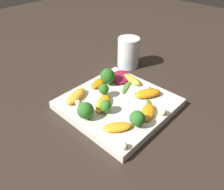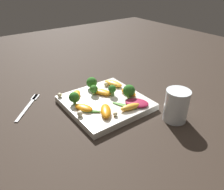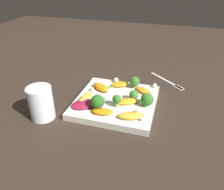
# 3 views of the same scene
# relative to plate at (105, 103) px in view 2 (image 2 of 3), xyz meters

# --- Properties ---
(ground_plane) EXTENTS (2.40, 2.40, 0.00)m
(ground_plane) POSITION_rel_plate_xyz_m (0.00, 0.00, -0.01)
(ground_plane) COLOR #2D231C
(plate) EXTENTS (0.26, 0.26, 0.02)m
(plate) POSITION_rel_plate_xyz_m (0.00, 0.00, 0.00)
(plate) COLOR silver
(plate) RESTS_ON ground_plane
(drinking_glass) EXTENTS (0.07, 0.07, 0.10)m
(drinking_glass) POSITION_rel_plate_xyz_m (-0.13, 0.20, 0.04)
(drinking_glass) COLOR white
(drinking_glass) RESTS_ON ground_plane
(fork) EXTENTS (0.13, 0.14, 0.01)m
(fork) POSITION_rel_plate_xyz_m (0.21, -0.16, -0.01)
(fork) COLOR silver
(fork) RESTS_ON ground_plane
(radicchio_leaf_0) EXTENTS (0.09, 0.10, 0.01)m
(radicchio_leaf_0) POSITION_rel_plate_xyz_m (-0.07, 0.09, 0.02)
(radicchio_leaf_0) COLOR maroon
(radicchio_leaf_0) RESTS_ON plate
(orange_segment_0) EXTENTS (0.04, 0.07, 0.02)m
(orange_segment_0) POSITION_rel_plate_xyz_m (-0.09, 0.02, 0.02)
(orange_segment_0) COLOR orange
(orange_segment_0) RESTS_ON plate
(orange_segment_1) EXTENTS (0.06, 0.07, 0.01)m
(orange_segment_1) POSITION_rel_plate_xyz_m (0.07, -0.08, 0.02)
(orange_segment_1) COLOR orange
(orange_segment_1) RESTS_ON plate
(orange_segment_2) EXTENTS (0.05, 0.08, 0.02)m
(orange_segment_2) POSITION_rel_plate_xyz_m (-0.09, -0.07, 0.02)
(orange_segment_2) COLOR #FCAD33
(orange_segment_2) RESTS_ON plate
(orange_segment_3) EXTENTS (0.07, 0.08, 0.02)m
(orange_segment_3) POSITION_rel_plate_xyz_m (0.05, 0.07, 0.02)
(orange_segment_3) COLOR orange
(orange_segment_3) RESTS_ON plate
(orange_segment_4) EXTENTS (0.06, 0.08, 0.02)m
(orange_segment_4) POSITION_rel_plate_xyz_m (-0.01, -0.04, 0.02)
(orange_segment_4) COLOR orange
(orange_segment_4) RESTS_ON plate
(orange_segment_5) EXTENTS (0.06, 0.07, 0.02)m
(orange_segment_5) POSITION_rel_plate_xyz_m (0.09, 0.01, 0.02)
(orange_segment_5) COLOR orange
(orange_segment_5) RESTS_ON plate
(orange_segment_6) EXTENTS (0.07, 0.03, 0.02)m
(orange_segment_6) POSITION_rel_plate_xyz_m (-0.03, 0.10, 0.02)
(orange_segment_6) COLOR #FCAD33
(orange_segment_6) RESTS_ON plate
(broccoli_floret_0) EXTENTS (0.04, 0.04, 0.05)m
(broccoli_floret_0) POSITION_rel_plate_xyz_m (-0.07, 0.04, 0.04)
(broccoli_floret_0) COLOR #84AD5B
(broccoli_floret_0) RESTS_ON plate
(broccoli_floret_1) EXTENTS (0.04, 0.04, 0.04)m
(broccoli_floret_1) POSITION_rel_plate_xyz_m (0.10, -0.04, 0.04)
(broccoli_floret_1) COLOR #84AD5B
(broccoli_floret_1) RESTS_ON plate
(broccoli_floret_2) EXTENTS (0.03, 0.03, 0.04)m
(broccoli_floret_2) POSITION_rel_plate_xyz_m (0.01, -0.06, 0.03)
(broccoli_floret_2) COLOR #84AD5B
(broccoli_floret_2) RESTS_ON plate
(broccoli_floret_3) EXTENTS (0.04, 0.04, 0.04)m
(broccoli_floret_3) POSITION_rel_plate_xyz_m (-0.01, -0.10, 0.03)
(broccoli_floret_3) COLOR #84AD5B
(broccoli_floret_3) RESTS_ON plate
(broccoli_floret_4) EXTENTS (0.03, 0.03, 0.04)m
(broccoli_floret_4) POSITION_rel_plate_xyz_m (-0.04, -0.01, 0.03)
(broccoli_floret_4) COLOR #84AD5B
(broccoli_floret_4) RESTS_ON plate
(arugula_sprig_0) EXTENTS (0.06, 0.06, 0.01)m
(arugula_sprig_0) POSITION_rel_plate_xyz_m (0.08, 0.03, 0.01)
(arugula_sprig_0) COLOR #47842D
(arugula_sprig_0) RESTS_ON plate
(arugula_sprig_1) EXTENTS (0.05, 0.09, 0.00)m
(arugula_sprig_1) POSITION_rel_plate_xyz_m (-0.03, 0.07, 0.01)
(arugula_sprig_1) COLOR #47842D
(arugula_sprig_1) RESTS_ON plate
(macadamia_nut_0) EXTENTS (0.01, 0.01, 0.01)m
(macadamia_nut_0) POSITION_rel_plate_xyz_m (-0.09, -0.10, 0.02)
(macadamia_nut_0) COLOR beige
(macadamia_nut_0) RESTS_ON plate
(macadamia_nut_1) EXTENTS (0.01, 0.01, 0.01)m
(macadamia_nut_1) POSITION_rel_plate_xyz_m (0.03, 0.10, 0.02)
(macadamia_nut_1) COLOR beige
(macadamia_nut_1) RESTS_ON plate
(macadamia_nut_2) EXTENTS (0.02, 0.02, 0.02)m
(macadamia_nut_2) POSITION_rel_plate_xyz_m (-0.06, -0.08, 0.02)
(macadamia_nut_2) COLOR beige
(macadamia_nut_2) RESTS_ON plate
(macadamia_nut_3) EXTENTS (0.02, 0.02, 0.02)m
(macadamia_nut_3) POSITION_rel_plate_xyz_m (0.12, 0.03, 0.02)
(macadamia_nut_3) COLOR beige
(macadamia_nut_3) RESTS_ON plate
(macadamia_nut_4) EXTENTS (0.02, 0.02, 0.02)m
(macadamia_nut_4) POSITION_rel_plate_xyz_m (0.12, -0.11, 0.02)
(macadamia_nut_4) COLOR beige
(macadamia_nut_4) RESTS_ON plate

